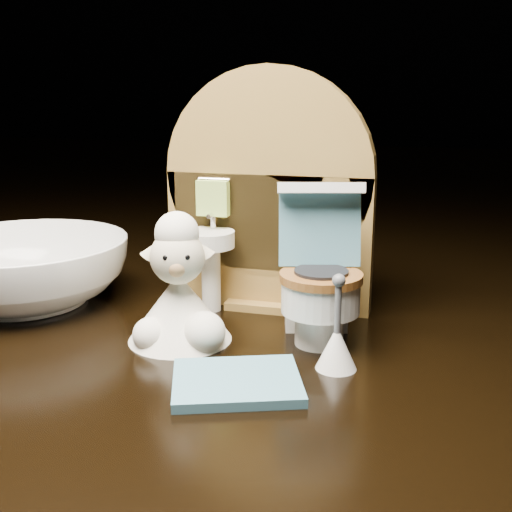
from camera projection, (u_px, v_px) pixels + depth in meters
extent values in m
cube|color=black|center=(240.00, 423.00, 0.37)|extent=(2.50, 2.50, 0.10)
cube|color=olive|center=(269.00, 241.00, 0.41)|extent=(0.13, 0.02, 0.09)
cylinder|color=olive|center=(269.00, 173.00, 0.40)|extent=(0.13, 0.02, 0.13)
cube|color=olive|center=(269.00, 302.00, 0.42)|extent=(0.05, 0.04, 0.01)
cylinder|color=white|center=(211.00, 277.00, 0.40)|extent=(0.01, 0.01, 0.04)
cylinder|color=white|center=(209.00, 239.00, 0.39)|extent=(0.03, 0.03, 0.01)
cylinder|color=silver|center=(213.00, 220.00, 0.40)|extent=(0.00, 0.00, 0.01)
cube|color=#ACD55A|center=(213.00, 198.00, 0.40)|extent=(0.02, 0.01, 0.02)
cube|color=olive|center=(323.00, 234.00, 0.39)|extent=(0.02, 0.01, 0.02)
cylinder|color=#CCBC86|center=(321.00, 246.00, 0.38)|extent=(0.02, 0.02, 0.02)
cylinder|color=white|center=(319.00, 327.00, 0.35)|extent=(0.03, 0.03, 0.02)
cylinder|color=white|center=(321.00, 296.00, 0.34)|extent=(0.04, 0.04, 0.02)
cylinder|color=brown|center=(321.00, 277.00, 0.34)|extent=(0.04, 0.04, 0.00)
cube|color=white|center=(317.00, 285.00, 0.37)|extent=(0.04, 0.03, 0.05)
cube|color=teal|center=(319.00, 226.00, 0.35)|extent=(0.05, 0.03, 0.04)
cube|color=white|center=(321.00, 188.00, 0.34)|extent=(0.05, 0.02, 0.01)
cylinder|color=#A0AC1A|center=(336.00, 229.00, 0.36)|extent=(0.01, 0.01, 0.01)
cube|color=teal|center=(237.00, 382.00, 0.30)|extent=(0.07, 0.07, 0.00)
cone|color=white|center=(337.00, 347.00, 0.32)|extent=(0.02, 0.02, 0.02)
cylinder|color=#59595B|center=(338.00, 308.00, 0.32)|extent=(0.00, 0.00, 0.03)
sphere|color=#59595B|center=(339.00, 281.00, 0.31)|extent=(0.01, 0.01, 0.01)
cone|color=white|center=(179.00, 307.00, 0.36)|extent=(0.06, 0.06, 0.04)
sphere|color=white|center=(204.00, 332.00, 0.34)|extent=(0.02, 0.02, 0.02)
sphere|color=white|center=(150.00, 335.00, 0.35)|extent=(0.02, 0.02, 0.02)
sphere|color=beige|center=(177.00, 257.00, 0.35)|extent=(0.03, 0.03, 0.03)
sphere|color=tan|center=(177.00, 268.00, 0.34)|extent=(0.01, 0.01, 0.01)
sphere|color=white|center=(177.00, 234.00, 0.35)|extent=(0.02, 0.02, 0.02)
cone|color=beige|center=(152.00, 250.00, 0.35)|extent=(0.02, 0.01, 0.01)
cone|color=beige|center=(202.00, 249.00, 0.35)|extent=(0.02, 0.01, 0.01)
sphere|color=black|center=(166.00, 258.00, 0.33)|extent=(0.00, 0.00, 0.00)
sphere|color=black|center=(187.00, 257.00, 0.33)|extent=(0.00, 0.00, 0.00)
imported|color=white|center=(24.00, 271.00, 0.42)|extent=(0.14, 0.14, 0.04)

